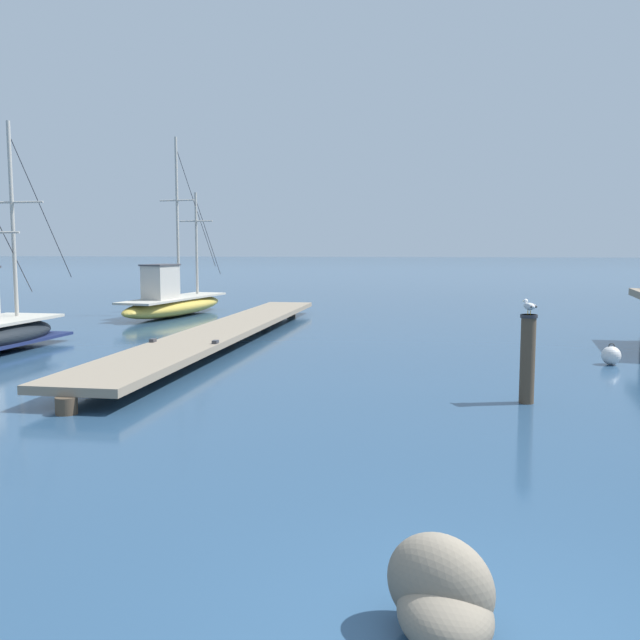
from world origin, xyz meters
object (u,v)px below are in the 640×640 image
at_px(fishing_boat_1, 173,301).
at_px(shore_rock_near_right, 442,597).
at_px(mooring_buoy, 611,355).
at_px(perched_seagull, 529,306).
at_px(mooring_piling, 528,357).

distance_m(fishing_boat_1, shore_rock_near_right, 23.80).
distance_m(fishing_boat_1, mooring_buoy, 17.24).
height_order(shore_rock_near_right, mooring_buoy, shore_rock_near_right).
bearing_deg(shore_rock_near_right, perched_seagull, 78.39).
height_order(mooring_piling, perched_seagull, perched_seagull).
relative_size(fishing_boat_1, shore_rock_near_right, 7.35).
bearing_deg(fishing_boat_1, mooring_buoy, -32.44).
bearing_deg(shore_rock_near_right, fishing_boat_1, 116.10).
bearing_deg(mooring_buoy, perched_seagull, -119.37).
bearing_deg(shore_rock_near_right, mooring_piling, 78.42).
xyz_separation_m(fishing_boat_1, mooring_buoy, (14.55, -9.25, -0.37)).
height_order(mooring_piling, mooring_buoy, mooring_piling).
xyz_separation_m(mooring_piling, perched_seagull, (0.00, -0.01, 0.91)).
bearing_deg(mooring_buoy, mooring_piling, -119.42).
distance_m(mooring_piling, mooring_buoy, 5.14).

